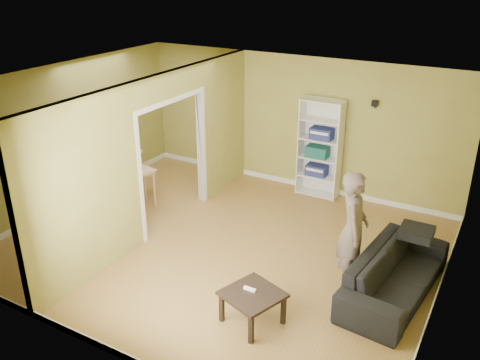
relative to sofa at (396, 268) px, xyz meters
name	(u,v)px	position (x,y,z in m)	size (l,w,h in m)	color
room_shell	(222,170)	(-2.70, -0.03, 0.89)	(6.50, 6.50, 6.50)	#A1704C
partition	(158,156)	(-3.90, -0.03, 0.89)	(0.22, 5.50, 2.60)	olive
wall_speaker	(375,103)	(-1.20, 2.66, 1.49)	(0.10, 0.10, 0.10)	black
sofa	(396,268)	(0.00, 0.00, 0.00)	(0.93, 2.18, 0.83)	black
person	(354,220)	(-0.63, -0.03, 0.57)	(0.56, 0.72, 1.97)	slate
bookshelf	(321,148)	(-2.10, 2.57, 0.53)	(0.79, 0.35, 1.88)	white
paper_box_navy_a	(317,170)	(-2.14, 2.52, 0.08)	(0.39, 0.26, 0.20)	navy
paper_box_teal	(317,152)	(-2.15, 2.52, 0.46)	(0.42, 0.27, 0.21)	teal
paper_box_navy_b	(322,133)	(-2.09, 2.52, 0.83)	(0.41, 0.27, 0.21)	navy
coffee_table	(253,297)	(-1.39, -1.47, -0.05)	(0.65, 0.65, 0.44)	black
game_controller	(250,289)	(-1.45, -1.44, 0.04)	(0.16, 0.04, 0.03)	white
dining_table	(120,172)	(-5.13, 0.33, 0.23)	(1.15, 0.77, 0.72)	tan
chair_left	(90,174)	(-5.82, 0.25, 0.07)	(0.45, 0.45, 0.98)	tan
chair_near	(96,192)	(-5.13, -0.30, 0.07)	(0.45, 0.45, 0.97)	tan
chair_far	(142,170)	(-5.05, 0.85, 0.09)	(0.46, 0.46, 1.01)	tan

